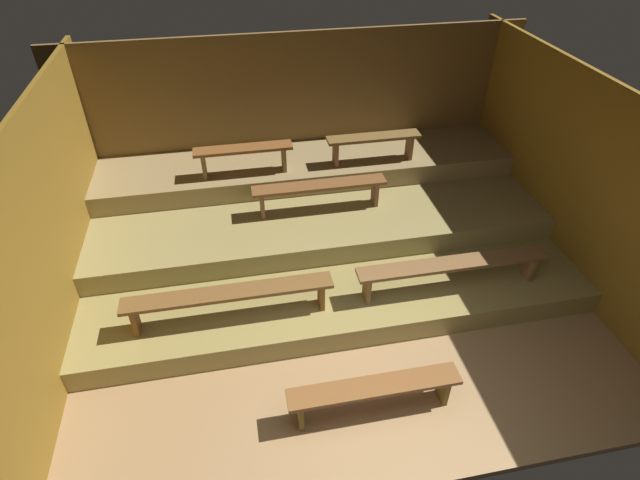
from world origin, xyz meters
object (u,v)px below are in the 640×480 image
(bench_middle_center, at_px, (320,189))
(bench_upper_right, at_px, (373,141))
(bench_upper_left, at_px, (243,153))
(bench_lower_right, at_px, (452,266))
(bench_floor_center, at_px, (374,390))
(bench_lower_left, at_px, (229,296))

(bench_middle_center, bearing_deg, bench_upper_right, 36.31)
(bench_upper_left, bearing_deg, bench_upper_right, 0.00)
(bench_lower_right, bearing_deg, bench_upper_left, 135.13)
(bench_floor_center, distance_m, bench_upper_left, 3.66)
(bench_lower_left, bearing_deg, bench_floor_center, -44.26)
(bench_upper_left, bearing_deg, bench_middle_center, -35.79)
(bench_upper_left, xyz_separation_m, bench_upper_right, (1.84, 0.00, 0.00))
(bench_middle_center, relative_size, bench_upper_left, 1.33)
(bench_middle_center, bearing_deg, bench_lower_right, -50.09)
(bench_lower_left, height_order, bench_upper_right, bench_upper_right)
(bench_floor_center, bearing_deg, bench_lower_right, 44.52)
(bench_lower_right, xyz_separation_m, bench_upper_left, (-2.20, 2.19, 0.55))
(bench_floor_center, distance_m, bench_lower_right, 1.81)
(bench_upper_left, distance_m, bench_upper_right, 1.84)
(bench_lower_left, distance_m, bench_upper_left, 2.29)
(bench_middle_center, height_order, bench_upper_left, bench_upper_left)
(bench_lower_left, bearing_deg, bench_upper_right, 44.87)
(bench_lower_left, relative_size, bench_middle_center, 1.27)
(bench_floor_center, bearing_deg, bench_upper_left, 105.04)
(bench_lower_right, bearing_deg, bench_floor_center, -135.48)
(bench_lower_left, xyz_separation_m, bench_upper_left, (0.36, 2.19, 0.55))
(bench_floor_center, relative_size, bench_lower_left, 0.75)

